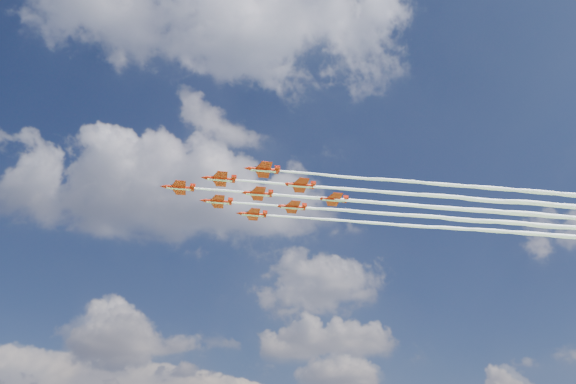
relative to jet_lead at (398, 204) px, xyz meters
name	(u,v)px	position (x,y,z in m)	size (l,w,h in m)	color
jet_lead	(398,204)	(0.00, 0.00, 0.00)	(128.86, 14.55, 2.34)	red
jet_row2_port	(443,196)	(11.15, -5.63, 0.00)	(128.86, 14.55, 2.34)	red
jet_row2_starb	(425,217)	(10.13, 7.30, 0.00)	(128.86, 14.55, 2.34)	red
jet_row3_port	(490,188)	(22.30, -11.25, 0.00)	(128.86, 14.55, 2.34)	red
jet_row3_centre	(469,209)	(21.28, 1.68, 0.00)	(128.86, 14.55, 2.34)	red
jet_row3_starb	(450,228)	(20.26, 14.61, 0.00)	(128.86, 14.55, 2.34)	red
jet_row4_port	(514,202)	(32.43, -3.95, 0.00)	(128.86, 14.55, 2.34)	red
jet_row4_starb	(492,222)	(31.41, 8.98, 0.00)	(128.86, 14.55, 2.34)	red
jet_tail	(537,215)	(42.56, 3.35, 0.00)	(128.86, 14.55, 2.34)	red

